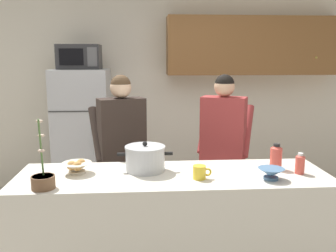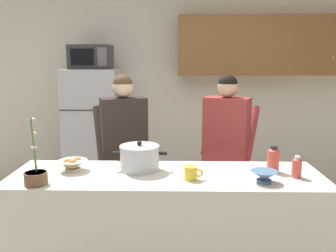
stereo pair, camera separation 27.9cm
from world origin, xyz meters
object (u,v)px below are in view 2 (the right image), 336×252
(cooking_pot, at_px, (140,158))
(bottle_mid_counter, at_px, (273,159))
(empty_bowl, at_px, (264,176))
(coffee_mug, at_px, (191,173))
(potted_orchid, at_px, (36,176))
(bread_bowl, at_px, (73,164))
(person_near_pot, at_px, (124,141))
(person_by_sink, at_px, (226,140))
(refrigerator, at_px, (94,135))
(microwave, at_px, (91,57))
(bottle_near_edge, at_px, (297,167))

(cooking_pot, relative_size, bottle_mid_counter, 2.09)
(empty_bowl, bearing_deg, bottle_mid_counter, 63.23)
(coffee_mug, distance_m, potted_orchid, 1.04)
(cooking_pot, distance_m, bread_bowl, 0.50)
(coffee_mug, relative_size, bottle_mid_counter, 0.67)
(person_near_pot, relative_size, cooking_pot, 3.92)
(coffee_mug, bearing_deg, potted_orchid, -173.35)
(person_near_pot, relative_size, person_by_sink, 1.00)
(refrigerator, relative_size, potted_orchid, 3.54)
(person_by_sink, height_order, bread_bowl, person_by_sink)
(bread_bowl, bearing_deg, microwave, 97.73)
(microwave, xyz_separation_m, empty_bowl, (1.60, -1.99, -0.79))
(person_by_sink, height_order, empty_bowl, person_by_sink)
(person_near_pot, bearing_deg, refrigerator, 114.98)
(microwave, height_order, person_by_sink, microwave)
(coffee_mug, relative_size, bottle_near_edge, 0.85)
(empty_bowl, bearing_deg, potted_orchid, -177.25)
(potted_orchid, bearing_deg, empty_bowl, 2.75)
(cooking_pot, bearing_deg, potted_orchid, -153.00)
(refrigerator, xyz_separation_m, potted_orchid, (0.08, -2.09, 0.17))
(empty_bowl, bearing_deg, cooking_pot, 163.19)
(person_by_sink, relative_size, coffee_mug, 12.20)
(coffee_mug, distance_m, bread_bowl, 0.89)
(refrigerator, xyz_separation_m, bottle_mid_counter, (1.72, -1.78, 0.21))
(microwave, xyz_separation_m, cooking_pot, (0.73, -1.73, -0.74))
(refrigerator, distance_m, coffee_mug, 2.26)
(person_by_sink, xyz_separation_m, potted_orchid, (-1.39, -1.03, -0.01))
(microwave, height_order, bottle_near_edge, microwave)
(bottle_near_edge, bearing_deg, bread_bowl, 175.94)
(person_near_pot, bearing_deg, coffee_mug, -55.14)
(person_near_pot, height_order, person_by_sink, person_near_pot)
(refrigerator, height_order, empty_bowl, refrigerator)
(refrigerator, relative_size, empty_bowl, 8.92)
(coffee_mug, distance_m, empty_bowl, 0.49)
(microwave, relative_size, person_near_pot, 0.30)
(cooking_pot, xyz_separation_m, potted_orchid, (-0.65, -0.33, -0.03))
(person_by_sink, bearing_deg, microwave, 144.82)
(person_near_pot, relative_size, coffee_mug, 12.23)
(person_near_pot, relative_size, bottle_mid_counter, 8.19)
(microwave, distance_m, coffee_mug, 2.37)
(coffee_mug, xyz_separation_m, bottle_mid_counter, (0.61, 0.19, 0.05))
(bread_bowl, height_order, bottle_mid_counter, bottle_mid_counter)
(person_near_pot, relative_size, potted_orchid, 3.52)
(person_near_pot, xyz_separation_m, cooking_pot, (0.21, -0.62, 0.02))
(microwave, bearing_deg, person_by_sink, -35.18)
(bottle_mid_counter, relative_size, potted_orchid, 0.43)
(refrigerator, height_order, coffee_mug, refrigerator)
(cooking_pot, bearing_deg, microwave, 112.96)
(bottle_mid_counter, bearing_deg, bread_bowl, -179.62)
(microwave, relative_size, coffee_mug, 3.66)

